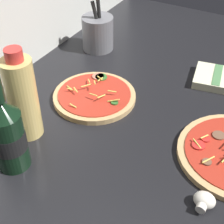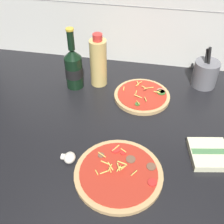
{
  "view_description": "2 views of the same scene",
  "coord_description": "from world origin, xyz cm",
  "px_view_note": "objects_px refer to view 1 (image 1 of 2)",
  "views": [
    {
      "loc": [
        -59.37,
        -24.59,
        60.83
      ],
      "look_at": [
        -2.06,
        7.76,
        6.98
      ],
      "focal_mm": 55.0,
      "sensor_mm": 36.0,
      "label": 1
    },
    {
      "loc": [
        10.43,
        -75.25,
        75.45
      ],
      "look_at": [
        -4.25,
        2.12,
        6.22
      ],
      "focal_mm": 45.0,
      "sensor_mm": 36.0,
      "label": 2
    }
  ],
  "objects_px": {
    "pizza_far": "(95,96)",
    "dish_towel": "(217,78)",
    "utensil_crock": "(98,33)",
    "beer_bottle": "(7,133)",
    "oil_bottle": "(22,98)",
    "mushroom_left": "(204,201)"
  },
  "relations": [
    {
      "from": "oil_bottle",
      "to": "utensil_crock",
      "type": "relative_size",
      "value": 1.25
    },
    {
      "from": "pizza_far",
      "to": "oil_bottle",
      "type": "bearing_deg",
      "value": 160.93
    },
    {
      "from": "pizza_far",
      "to": "beer_bottle",
      "type": "xyz_separation_m",
      "value": [
        -0.3,
        0.03,
        0.08
      ]
    },
    {
      "from": "mushroom_left",
      "to": "utensil_crock",
      "type": "height_order",
      "value": "utensil_crock"
    },
    {
      "from": "beer_bottle",
      "to": "utensil_crock",
      "type": "relative_size",
      "value": 1.43
    },
    {
      "from": "pizza_far",
      "to": "beer_bottle",
      "type": "bearing_deg",
      "value": 174.46
    },
    {
      "from": "utensil_crock",
      "to": "oil_bottle",
      "type": "bearing_deg",
      "value": -170.84
    },
    {
      "from": "mushroom_left",
      "to": "dish_towel",
      "type": "distance_m",
      "value": 0.46
    },
    {
      "from": "pizza_far",
      "to": "utensil_crock",
      "type": "height_order",
      "value": "utensil_crock"
    },
    {
      "from": "pizza_far",
      "to": "dish_towel",
      "type": "distance_m",
      "value": 0.37
    },
    {
      "from": "pizza_far",
      "to": "utensil_crock",
      "type": "distance_m",
      "value": 0.3
    },
    {
      "from": "beer_bottle",
      "to": "dish_towel",
      "type": "xyz_separation_m",
      "value": [
        0.55,
        -0.3,
        -0.08
      ]
    },
    {
      "from": "beer_bottle",
      "to": "utensil_crock",
      "type": "distance_m",
      "value": 0.56
    },
    {
      "from": "pizza_far",
      "to": "dish_towel",
      "type": "bearing_deg",
      "value": -47.5
    },
    {
      "from": "beer_bottle",
      "to": "mushroom_left",
      "type": "xyz_separation_m",
      "value": [
        0.1,
        -0.41,
        -0.08
      ]
    },
    {
      "from": "oil_bottle",
      "to": "utensil_crock",
      "type": "bearing_deg",
      "value": 9.16
    },
    {
      "from": "beer_bottle",
      "to": "oil_bottle",
      "type": "bearing_deg",
      "value": 22.32
    },
    {
      "from": "pizza_far",
      "to": "utensil_crock",
      "type": "bearing_deg",
      "value": 29.24
    },
    {
      "from": "beer_bottle",
      "to": "utensil_crock",
      "type": "xyz_separation_m",
      "value": [
        0.55,
        0.11,
        -0.04
      ]
    },
    {
      "from": "utensil_crock",
      "to": "mushroom_left",
      "type": "bearing_deg",
      "value": -130.98
    },
    {
      "from": "pizza_far",
      "to": "utensil_crock",
      "type": "xyz_separation_m",
      "value": [
        0.25,
        0.14,
        0.05
      ]
    },
    {
      "from": "pizza_far",
      "to": "utensil_crock",
      "type": "relative_size",
      "value": 1.24
    }
  ]
}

